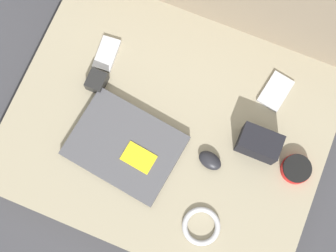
# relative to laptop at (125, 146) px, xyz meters

# --- Properties ---
(ground_plane) EXTENTS (8.00, 8.00, 0.00)m
(ground_plane) POSITION_rel_laptop_xyz_m (0.09, 0.10, -0.13)
(ground_plane) COLOR #38383D
(couch_seat) EXTENTS (0.92, 0.73, 0.12)m
(couch_seat) POSITION_rel_laptop_xyz_m (0.09, 0.10, -0.07)
(couch_seat) COLOR gray
(couch_seat) RESTS_ON ground_plane
(laptop) EXTENTS (0.33, 0.27, 0.03)m
(laptop) POSITION_rel_laptop_xyz_m (0.00, 0.00, 0.00)
(laptop) COLOR #47474C
(laptop) RESTS_ON couch_seat
(computer_mouse) EXTENTS (0.08, 0.06, 0.03)m
(computer_mouse) POSITION_rel_laptop_xyz_m (0.24, 0.05, 0.00)
(computer_mouse) COLOR black
(computer_mouse) RESTS_ON couch_seat
(speaker_puck) EXTENTS (0.08, 0.08, 0.03)m
(speaker_puck) POSITION_rel_laptop_xyz_m (0.47, 0.12, 0.00)
(speaker_puck) COLOR red
(speaker_puck) RESTS_ON couch_seat
(phone_silver) EXTENTS (0.09, 0.12, 0.01)m
(phone_silver) POSITION_rel_laptop_xyz_m (0.35, 0.32, -0.01)
(phone_silver) COLOR #B7B7BC
(phone_silver) RESTS_ON couch_seat
(phone_black) EXTENTS (0.06, 0.11, 0.01)m
(phone_black) POSITION_rel_laptop_xyz_m (-0.17, 0.24, -0.01)
(phone_black) COLOR #B7B7BC
(phone_black) RESTS_ON couch_seat
(camera_pouch) EXTENTS (0.12, 0.07, 0.09)m
(camera_pouch) POSITION_rel_laptop_xyz_m (0.35, 0.15, 0.03)
(camera_pouch) COLOR black
(camera_pouch) RESTS_ON couch_seat
(charger_brick) EXTENTS (0.05, 0.06, 0.04)m
(charger_brick) POSITION_rel_laptop_xyz_m (-0.15, 0.14, 0.01)
(charger_brick) COLOR black
(charger_brick) RESTS_ON couch_seat
(cable_coil) EXTENTS (0.11, 0.11, 0.02)m
(cable_coil) POSITION_rel_laptop_xyz_m (0.28, -0.13, -0.01)
(cable_coil) COLOR #B2B2B7
(cable_coil) RESTS_ON couch_seat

